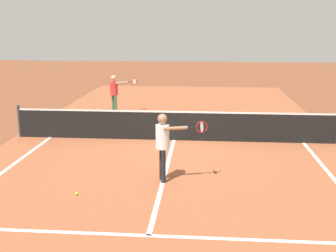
# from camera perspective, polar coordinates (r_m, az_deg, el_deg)

# --- Properties ---
(ground_plane) EXTENTS (60.00, 60.00, 0.00)m
(ground_plane) POSITION_cam_1_polar(r_m,az_deg,el_deg) (13.72, 0.80, -1.92)
(ground_plane) COLOR brown
(court_surface_inbounds) EXTENTS (10.62, 24.40, 0.00)m
(court_surface_inbounds) POSITION_cam_1_polar(r_m,az_deg,el_deg) (13.72, 0.80, -1.91)
(court_surface_inbounds) COLOR #9E5433
(court_surface_inbounds) RESTS_ON ground_plane
(line_service_near) EXTENTS (8.22, 0.10, 0.01)m
(line_service_near) POSITION_cam_1_polar(r_m,az_deg,el_deg) (7.76, -2.62, -14.50)
(line_service_near) COLOR white
(line_service_near) RESTS_ON ground_plane
(line_center_service) EXTENTS (0.10, 6.40, 0.01)m
(line_center_service) POSITION_cam_1_polar(r_m,az_deg,el_deg) (10.67, -0.41, -6.45)
(line_center_service) COLOR white
(line_center_service) RESTS_ON ground_plane
(net) EXTENTS (10.34, 0.09, 1.07)m
(net) POSITION_cam_1_polar(r_m,az_deg,el_deg) (13.59, 0.81, 0.08)
(net) COLOR #33383D
(net) RESTS_ON ground_plane
(player_near) EXTENTS (1.21, 0.42, 1.64)m
(player_near) POSITION_cam_1_polar(r_m,az_deg,el_deg) (9.91, -0.58, -1.87)
(player_near) COLOR black
(player_near) RESTS_ON ground_plane
(player_far) EXTENTS (1.06, 0.71, 1.61)m
(player_far) POSITION_cam_1_polar(r_m,az_deg,el_deg) (17.78, -7.18, 4.82)
(player_far) COLOR #3F7247
(player_far) RESTS_ON ground_plane
(tennis_ball_mid_court) EXTENTS (0.07, 0.07, 0.07)m
(tennis_ball_mid_court) POSITION_cam_1_polar(r_m,az_deg,el_deg) (9.62, -12.21, -8.87)
(tennis_ball_mid_court) COLOR #CCE033
(tennis_ball_mid_court) RESTS_ON ground_plane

